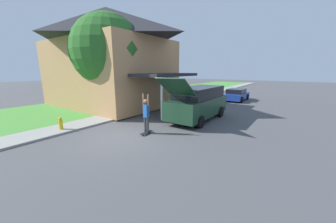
{
  "coord_description": "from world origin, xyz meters",
  "views": [
    {
      "loc": [
        6.89,
        -5.86,
        3.2
      ],
      "look_at": [
        0.88,
        2.62,
        0.9
      ],
      "focal_mm": 20.0,
      "sensor_mm": 36.0,
      "label": 1
    }
  ],
  "objects_px": {
    "suv_parked": "(198,102)",
    "skateboarder": "(146,113)",
    "lawn_tree_near": "(108,51)",
    "car_down_street": "(236,95)",
    "fire_hydrant": "(61,123)",
    "skateboard": "(147,133)"
  },
  "relations": [
    {
      "from": "fire_hydrant",
      "to": "lawn_tree_near",
      "type": "bearing_deg",
      "value": 108.56
    },
    {
      "from": "skateboarder",
      "to": "lawn_tree_near",
      "type": "bearing_deg",
      "value": 158.88
    },
    {
      "from": "lawn_tree_near",
      "to": "skateboarder",
      "type": "distance_m",
      "value": 6.88
    },
    {
      "from": "skateboarder",
      "to": "skateboard",
      "type": "height_order",
      "value": "skateboarder"
    },
    {
      "from": "lawn_tree_near",
      "to": "fire_hydrant",
      "type": "xyz_separation_m",
      "value": [
        1.51,
        -4.49,
        -4.14
      ]
    },
    {
      "from": "lawn_tree_near",
      "to": "fire_hydrant",
      "type": "height_order",
      "value": "lawn_tree_near"
    },
    {
      "from": "skateboard",
      "to": "fire_hydrant",
      "type": "xyz_separation_m",
      "value": [
        -4.1,
        -2.26,
        0.34
      ]
    },
    {
      "from": "car_down_street",
      "to": "skateboard",
      "type": "xyz_separation_m",
      "value": [
        -0.54,
        -13.89,
        -0.52
      ]
    },
    {
      "from": "car_down_street",
      "to": "fire_hydrant",
      "type": "distance_m",
      "value": 16.81
    },
    {
      "from": "suv_parked",
      "to": "skateboarder",
      "type": "xyz_separation_m",
      "value": [
        -0.88,
        -4.07,
        -0.08
      ]
    },
    {
      "from": "car_down_street",
      "to": "skateboarder",
      "type": "distance_m",
      "value": 13.82
    },
    {
      "from": "skateboard",
      "to": "fire_hydrant",
      "type": "relative_size",
      "value": 1.22
    },
    {
      "from": "lawn_tree_near",
      "to": "car_down_street",
      "type": "xyz_separation_m",
      "value": [
        6.15,
        11.66,
        -3.96
      ]
    },
    {
      "from": "lawn_tree_near",
      "to": "skateboarder",
      "type": "height_order",
      "value": "lawn_tree_near"
    },
    {
      "from": "lawn_tree_near",
      "to": "suv_parked",
      "type": "bearing_deg",
      "value": 16.78
    },
    {
      "from": "lawn_tree_near",
      "to": "car_down_street",
      "type": "distance_m",
      "value": 13.77
    },
    {
      "from": "skateboarder",
      "to": "suv_parked",
      "type": "bearing_deg",
      "value": 77.74
    },
    {
      "from": "lawn_tree_near",
      "to": "car_down_street",
      "type": "bearing_deg",
      "value": 62.2
    },
    {
      "from": "skateboard",
      "to": "suv_parked",
      "type": "bearing_deg",
      "value": 79.03
    },
    {
      "from": "car_down_street",
      "to": "fire_hydrant",
      "type": "bearing_deg",
      "value": -106.03
    },
    {
      "from": "lawn_tree_near",
      "to": "suv_parked",
      "type": "relative_size",
      "value": 1.2
    },
    {
      "from": "suv_parked",
      "to": "fire_hydrant",
      "type": "bearing_deg",
      "value": -127.38
    }
  ]
}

